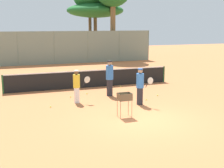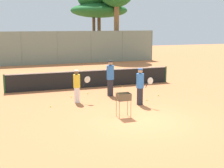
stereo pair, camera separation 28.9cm
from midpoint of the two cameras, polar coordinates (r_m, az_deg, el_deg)
ground_plane at (r=12.74m, az=4.89°, el=-6.62°), size 80.00×80.00×0.00m
tennis_net at (r=19.15m, az=-4.35°, el=1.04°), size 10.33×0.10×1.07m
back_fence at (r=30.72m, az=-10.77°, el=6.52°), size 20.34×0.08×3.17m
tree_3 at (r=37.18m, az=-3.33°, el=13.22°), size 6.58×6.58×6.21m
player_white_outfit at (r=15.39m, az=-6.99°, el=-0.36°), size 0.87×0.35×1.62m
player_red_cap at (r=14.95m, az=4.63°, el=-0.38°), size 0.63×0.79×1.75m
player_yellow_shirt at (r=16.75m, az=-0.93°, el=1.15°), size 0.41×0.94×1.91m
ball_cart at (r=12.96m, az=1.71°, el=-2.69°), size 0.56×0.41×1.02m
tennis_ball_0 at (r=17.08m, az=7.86°, el=-2.04°), size 0.07×0.07×0.07m
tennis_ball_1 at (r=16.01m, az=5.79°, el=-2.86°), size 0.07×0.07×0.07m
tennis_ball_2 at (r=16.70m, az=-8.07°, el=-2.34°), size 0.07×0.07×0.07m
tennis_ball_3 at (r=19.17m, az=1.17°, el=-0.52°), size 0.07×0.07×0.07m
tennis_ball_4 at (r=14.89m, az=-11.71°, el=-4.09°), size 0.07×0.07×0.07m
tennis_ball_5 at (r=17.37m, az=-5.08°, el=-1.76°), size 0.07×0.07×0.07m
tennis_ball_6 at (r=17.31m, az=-6.87°, el=-1.84°), size 0.07×0.07×0.07m
parked_car at (r=33.99m, az=-14.54°, el=5.20°), size 4.20×1.70×1.60m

